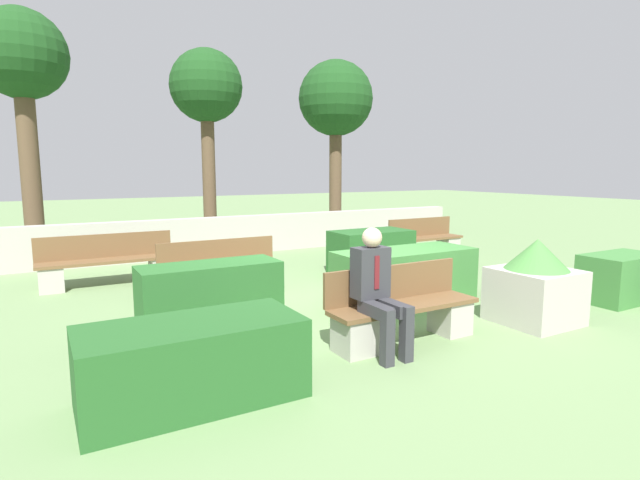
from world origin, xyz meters
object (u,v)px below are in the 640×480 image
bench_right_side (222,275)px  tree_center_left (206,91)px  bench_front (403,314)px  bench_left_side (426,242)px  person_seated_man (377,285)px  tree_leftmost (22,63)px  tree_center_right (336,102)px  bench_back (108,265)px  planter_corner_left (535,284)px

bench_right_side → tree_center_left: bearing=65.8°
bench_front → tree_center_left: (0.40, 8.35, 3.54)m
bench_left_side → person_seated_man: 6.17m
bench_front → bench_right_side: size_ratio=0.98×
tree_leftmost → tree_center_left: bearing=-3.6°
person_seated_man → tree_center_left: bearing=84.2°
bench_right_side → tree_center_right: tree_center_right is taller
bench_left_side → bench_back: size_ratio=0.81×
tree_center_left → planter_corner_left: bearing=-80.1°
bench_back → planter_corner_left: size_ratio=2.02×
bench_back → planter_corner_left: bearing=-57.7°
bench_front → planter_corner_left: 1.93m
bench_right_side → tree_leftmost: bearing=105.3°
planter_corner_left → tree_leftmost: (-5.47, 8.86, 3.69)m
bench_right_side → planter_corner_left: 4.44m
bench_front → tree_center_right: (4.28, 8.48, 3.56)m
tree_leftmost → tree_center_left: size_ratio=1.09×
bench_front → bench_left_side: 5.73m
bench_front → person_seated_man: size_ratio=1.37×
bench_back → bench_front: bearing=-71.2°
bench_right_side → tree_center_right: 8.44m
tree_leftmost → tree_center_left: (3.96, -0.25, -0.32)m
bench_right_side → bench_back: bearing=123.2°
planter_corner_left → tree_leftmost: 11.04m
person_seated_man → tree_leftmost: size_ratio=0.25×
bench_left_side → tree_leftmost: (-7.54, 4.48, 3.86)m
planter_corner_left → bench_front: bearing=172.2°
person_seated_man → bench_right_side: bearing=101.2°
bench_right_side → tree_leftmost: tree_leftmost is taller
person_seated_man → tree_leftmost: (-3.10, 8.74, 3.45)m
tree_center_right → tree_center_left: bearing=-178.0°
bench_front → bench_back: 5.27m
tree_leftmost → tree_center_right: bearing=-0.9°
bench_back → tree_center_left: (2.92, 3.72, 3.53)m
person_seated_man → tree_leftmost: bearing=109.6°
bench_right_side → planter_corner_left: bearing=-56.3°
person_seated_man → tree_center_right: bearing=61.2°
bench_left_side → tree_center_left: size_ratio=0.36×
bench_front → tree_leftmost: tree_leftmost is taller
tree_leftmost → bench_left_side: bearing=-30.7°
tree_center_left → person_seated_man: bearing=-95.8°
bench_left_side → tree_center_right: 5.63m
person_seated_man → tree_center_left: (0.86, 8.49, 3.13)m
bench_left_side → planter_corner_left: (-2.07, -4.38, 0.18)m
bench_left_side → tree_center_left: tree_center_left is taller
bench_left_side → person_seated_man: size_ratio=1.32×
tree_center_left → bench_front: bearing=-92.7°
bench_left_side → tree_center_right: tree_center_right is taller
person_seated_man → planter_corner_left: (2.36, -0.12, -0.23)m
person_seated_man → tree_center_right: size_ratio=0.26×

